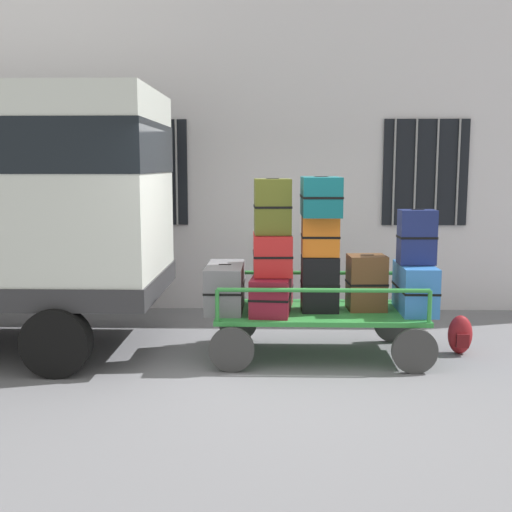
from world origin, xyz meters
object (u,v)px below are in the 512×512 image
Objects in this scene: suitcase_midright_bottom at (366,283)px; backpack at (460,335)px; suitcase_midleft_middle at (272,254)px; suitcase_center_top at (321,197)px; suitcase_center_bottom at (320,284)px; suitcase_midleft_bottom at (272,293)px; luggage_cart at (319,319)px; suitcase_left_bottom at (225,287)px; suitcase_midleft_top at (272,206)px; suitcase_center_middle at (320,236)px; suitcase_right_bottom at (415,288)px; suitcase_right_middle at (417,237)px.

suitcase_midright_bottom is 1.40× the size of backpack.
suitcase_center_top is at bearing -2.21° from suitcase_midleft_middle.
suitcase_midleft_bottom is at bearing 179.49° from suitcase_center_bottom.
suitcase_midleft_bottom is 2.21× the size of backpack.
backpack is (1.59, 0.14, -0.60)m from suitcase_center_bottom.
suitcase_left_bottom reaches higher than luggage_cart.
suitcase_center_bottom is at bearing -0.51° from suitcase_midleft_bottom.
suitcase_midright_bottom is (1.04, 0.08, -0.84)m from suitcase_midleft_top.
suitcase_midleft_top is 2.57m from backpack.
suitcase_center_top is (1.04, -0.04, 1.00)m from suitcase_left_bottom.
suitcase_center_top reaches higher than suitcase_midleft_top.
suitcase_midleft_bottom is 0.81m from suitcase_center_middle.
suitcase_midleft_middle is 1.02× the size of suitcase_center_bottom.
suitcase_midleft_middle is 1.42× the size of backpack.
suitcase_center_bottom is 1.71m from backpack.
suitcase_midleft_middle is (-0.52, 0.00, 0.72)m from luggage_cart.
suitcase_midright_bottom is at bearing -176.07° from backpack.
suitcase_midleft_middle is at bearing 176.45° from suitcase_center_bottom.
suitcase_midleft_middle reaches higher than suitcase_midleft_bottom.
suitcase_midleft_top reaches higher than suitcase_left_bottom.
suitcase_right_bottom is at bearing -1.21° from suitcase_midleft_middle.
suitcase_left_bottom is at bearing 177.34° from suitcase_midleft_middle.
suitcase_midleft_bottom is 0.95m from suitcase_midleft_top.
suitcase_center_middle is 0.55× the size of suitcase_right_bottom.
suitcase_midleft_middle is 1.05× the size of suitcase_midleft_top.
suitcase_center_top is 2.23m from backpack.
luggage_cart is 3.73× the size of suitcase_midleft_middle.
suitcase_midright_bottom is at bearing 0.46° from suitcase_left_bottom.
suitcase_center_middle is at bearing 0.83° from suitcase_midleft_middle.
suitcase_right_bottom is (1.56, -0.03, -0.36)m from suitcase_midleft_middle.
suitcase_midleft_top is at bearing -175.78° from suitcase_midright_bottom.
suitcase_center_middle reaches higher than suitcase_midright_bottom.
suitcase_center_middle is at bearing 90.00° from suitcase_center_bottom.
suitcase_midright_bottom is (1.04, 0.06, 0.11)m from suitcase_midleft_bottom.
suitcase_right_bottom is at bearing -0.05° from suitcase_center_bottom.
suitcase_left_bottom is at bearing -179.54° from suitcase_midright_bottom.
suitcase_right_bottom is at bearing -7.63° from suitcase_midright_bottom.
suitcase_left_bottom is 1.42× the size of suitcase_midleft_middle.
suitcase_right_bottom is (1.04, -0.00, -0.04)m from suitcase_center_bottom.
suitcase_midleft_middle is 1.57m from suitcase_right_middle.
suitcase_center_top reaches higher than backpack.
suitcase_midleft_middle is at bearing 179.07° from suitcase_right_middle.
suitcase_center_bottom is at bearing -3.55° from suitcase_midleft_middle.
luggage_cart is 1.39m from suitcase_right_middle.
luggage_cart reaches higher than backpack.
suitcase_right_bottom is at bearing -165.48° from backpack.
suitcase_midleft_middle is 0.61m from suitcase_center_bottom.
backpack is at bearing 14.52° from suitcase_right_bottom.
suitcase_right_bottom is at bearing -90.00° from suitcase_right_middle.
suitcase_right_middle is at bearing -0.29° from suitcase_center_top.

